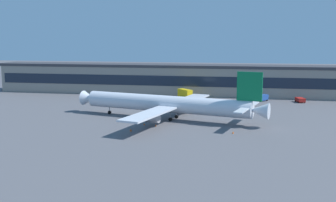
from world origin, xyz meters
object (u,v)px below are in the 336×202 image
(crew_van, at_px, (262,98))
(pushback_tractor, at_px, (300,100))
(traffic_cone_0, at_px, (156,125))
(catering_truck, at_px, (185,94))
(traffic_cone_3, at_px, (144,124))
(airliner, at_px, (168,104))
(traffic_cone_2, at_px, (131,130))
(traffic_cone_1, at_px, (233,132))

(crew_van, bearing_deg, pushback_tractor, -1.20)
(crew_van, bearing_deg, traffic_cone_0, -120.40)
(crew_van, bearing_deg, catering_truck, -177.27)
(pushback_tractor, height_order, traffic_cone_3, pushback_tractor)
(airliner, distance_m, traffic_cone_2, 19.45)
(airliner, height_order, traffic_cone_0, airliner)
(airliner, bearing_deg, catering_truck, 91.35)
(airliner, height_order, crew_van, airliner)
(airliner, height_order, pushback_tractor, airliner)
(airliner, height_order, traffic_cone_3, airliner)
(crew_van, xyz_separation_m, traffic_cone_2, (-36.29, -60.35, -1.10))
(pushback_tractor, distance_m, traffic_cone_0, 69.74)
(pushback_tractor, xyz_separation_m, traffic_cone_2, (-50.71, -60.05, -0.69))
(airliner, relative_size, traffic_cone_3, 103.32)
(traffic_cone_1, height_order, traffic_cone_3, traffic_cone_1)
(pushback_tractor, height_order, traffic_cone_2, pushback_tractor)
(pushback_tractor, distance_m, traffic_cone_1, 62.32)
(pushback_tractor, relative_size, traffic_cone_1, 8.66)
(crew_van, distance_m, traffic_cone_1, 58.64)
(catering_truck, xyz_separation_m, crew_van, (30.50, 1.45, -0.83))
(traffic_cone_0, distance_m, traffic_cone_1, 22.21)
(traffic_cone_0, relative_size, traffic_cone_2, 0.80)
(catering_truck, height_order, traffic_cone_1, catering_truck)
(airliner, relative_size, traffic_cone_2, 85.49)
(traffic_cone_1, bearing_deg, traffic_cone_3, 167.18)
(traffic_cone_2, bearing_deg, catering_truck, 84.38)
(airliner, distance_m, traffic_cone_1, 25.58)
(airliner, xyz_separation_m, traffic_cone_1, (20.08, -15.21, -4.44))
(catering_truck, bearing_deg, pushback_tractor, 1.47)
(airliner, bearing_deg, crew_van, 55.31)
(airliner, xyz_separation_m, traffic_cone_0, (-1.62, -10.44, -4.45))
(traffic_cone_3, bearing_deg, pushback_tractor, 46.51)
(catering_truck, bearing_deg, airliner, -88.65)
(airliner, xyz_separation_m, pushback_tractor, (43.94, 42.35, -3.69))
(traffic_cone_0, distance_m, traffic_cone_2, 8.90)
(catering_truck, xyz_separation_m, traffic_cone_1, (21.05, -56.41, -1.99))
(airliner, distance_m, crew_van, 51.98)
(crew_van, distance_m, traffic_cone_0, 61.56)
(traffic_cone_1, height_order, traffic_cone_2, traffic_cone_2)
(pushback_tractor, bearing_deg, traffic_cone_3, -133.49)
(catering_truck, distance_m, traffic_cone_1, 60.24)
(pushback_tractor, height_order, crew_van, crew_van)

